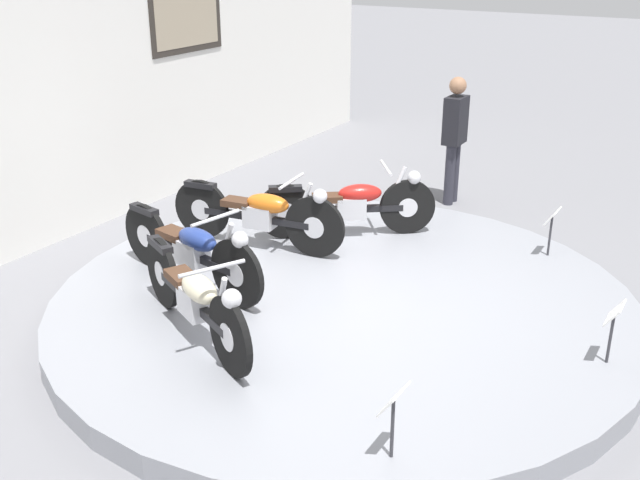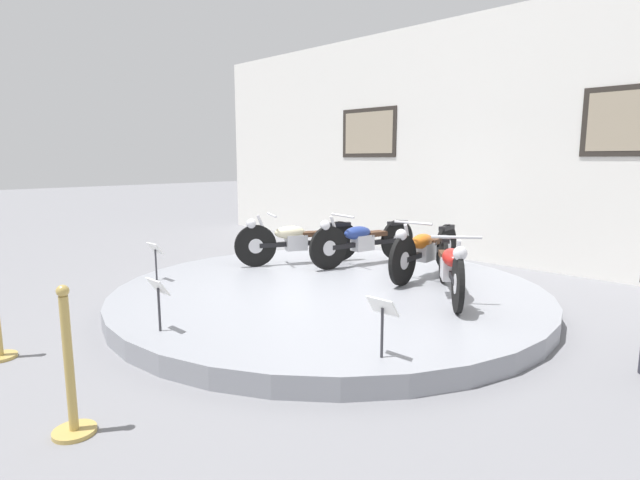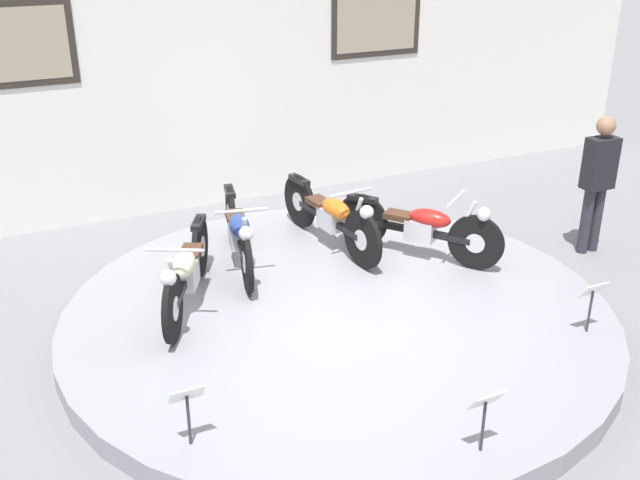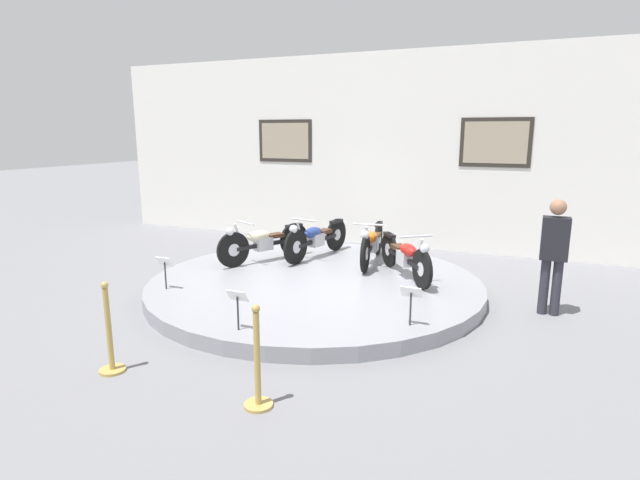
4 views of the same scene
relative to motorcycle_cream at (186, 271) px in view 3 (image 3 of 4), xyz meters
The scene contains 11 objects.
ground_plane 1.59m from the motorcycle_cream, 25.93° to the right, with size 60.00×60.00×0.00m, color slate.
display_platform 1.56m from the motorcycle_cream, 25.93° to the right, with size 5.40×5.40×0.21m, color gray.
back_wall 3.77m from the motorcycle_cream, 67.26° to the left, with size 14.00×0.22×4.28m.
motorcycle_cream is the anchor object (origin of this frame).
motorcycle_blue 1.02m from the motorcycle_cream, 41.24° to the left, with size 0.59×1.96×0.80m.
motorcycle_orange 2.00m from the motorcycle_cream, 19.70° to the left, with size 0.54×2.00×0.80m.
motorcycle_red 2.67m from the motorcycle_cream, ahead, with size 1.23×1.61×0.79m.
info_placard_front_left 2.11m from the motorcycle_cream, 105.43° to the right, with size 0.26×0.11×0.51m.
info_placard_front_centre 3.28m from the motorcycle_cream, 66.05° to the right, with size 0.26×0.11×0.51m.
info_placard_front_right 3.81m from the motorcycle_cream, 32.30° to the right, with size 0.26×0.11×0.51m.
visitor_standing 4.87m from the motorcycle_cream, ahead, with size 0.36×0.22×1.66m.
Camera 3 is at (-2.89, -5.79, 3.82)m, focal length 42.00 mm.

